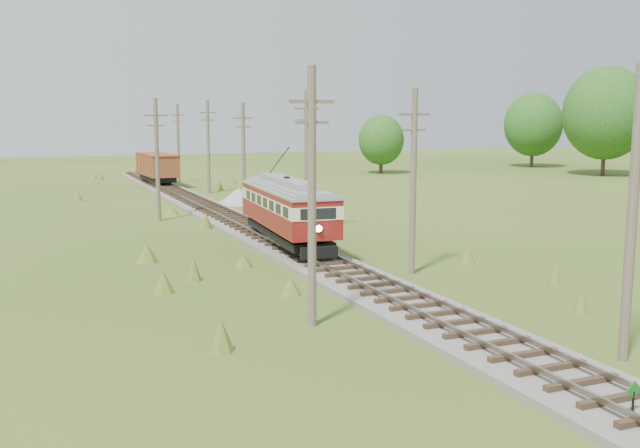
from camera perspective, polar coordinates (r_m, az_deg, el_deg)
name	(u,v)px	position (r m, az deg, el deg)	size (l,w,h in m)	color
railbed_main	(245,226)	(47.02, -6.04, -0.17)	(3.60, 96.00, 0.57)	#605B54
switch_marker	(633,398)	(19.03, 23.77, -12.65)	(0.45, 0.06, 1.08)	black
streetcar	(287,206)	(39.12, -2.66, 1.44)	(3.50, 11.39, 5.15)	black
gondola	(157,166)	(77.52, -12.90, 4.53)	(3.20, 8.84, 2.90)	black
gravel_pile	(241,196)	(60.61, -6.34, 2.21)	(3.74, 3.97, 1.36)	gray
utility_pole_r_1	(632,216)	(22.82, 23.70, 0.57)	(0.30, 0.30, 8.80)	brown
utility_pole_r_2	(413,180)	(33.16, 7.48, 3.54)	(1.60, 0.30, 8.60)	brown
utility_pole_r_3	(307,160)	(44.78, -1.07, 5.15)	(1.60, 0.30, 9.00)	brown
utility_pole_r_4	(244,155)	(57.00, -6.14, 5.53)	(1.60, 0.30, 8.40)	brown
utility_pole_r_5	(208,146)	(69.62, -8.93, 6.22)	(1.60, 0.30, 8.90)	brown
utility_pole_r_6	(178,142)	(82.25, -11.27, 6.43)	(1.60, 0.30, 8.70)	brown
utility_pole_l_a	(312,195)	(24.46, -0.65, 2.32)	(1.60, 0.30, 9.00)	brown
utility_pole_l_b	(157,158)	(51.36, -12.90, 5.15)	(1.60, 0.30, 8.60)	brown
tree_right_4	(606,113)	(96.10, 21.91, 8.22)	(10.50, 10.50, 13.53)	#38281C
tree_right_5	(533,125)	(109.35, 16.69, 7.63)	(8.40, 8.40, 10.82)	#38281C
tree_mid_b	(381,140)	(93.27, 4.92, 6.71)	(5.88, 5.88, 7.57)	#38281C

